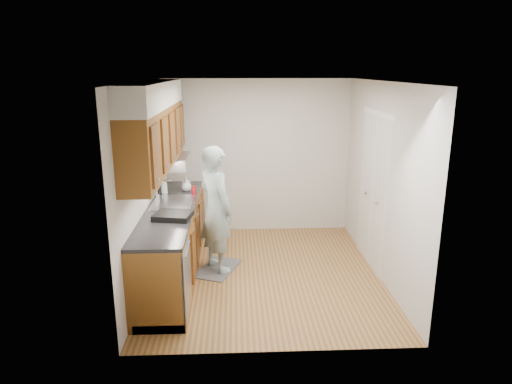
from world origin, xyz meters
TOP-DOWN VIEW (x-y plane):
  - floor at (0.00, 0.00)m, footprint 3.50×3.50m
  - ceiling at (0.00, 0.00)m, footprint 3.50×3.50m
  - wall_left at (-1.50, 0.00)m, footprint 0.02×3.50m
  - wall_right at (1.50, 0.00)m, footprint 0.02×3.50m
  - wall_back at (0.00, 1.75)m, footprint 3.00×0.02m
  - counter at (-1.20, -0.00)m, footprint 0.64×2.80m
  - upper_cabinets at (-1.33, 0.05)m, footprint 0.47×2.80m
  - closet_door at (1.49, 0.30)m, footprint 0.02×1.22m
  - floor_mat at (-0.63, 0.17)m, footprint 0.69×0.86m
  - person at (-0.63, 0.17)m, footprint 0.75×0.81m
  - soap_bottle_a at (-1.37, 0.64)m, footprint 0.11×0.11m
  - soap_bottle_b at (-1.08, 0.86)m, footprint 0.11×0.11m
  - soap_bottle_c at (-1.08, 0.79)m, footprint 0.20×0.20m
  - soda_can at (-0.96, 0.61)m, footprint 0.08×0.08m
  - dish_rack at (-1.11, -0.44)m, footprint 0.48×0.42m

SIDE VIEW (x-z plane):
  - floor at x=0.00m, z-range 0.00..0.00m
  - floor_mat at x=-0.63m, z-range 0.00..0.01m
  - counter at x=-1.20m, z-range -0.16..1.14m
  - person at x=-0.63m, z-range 0.01..1.93m
  - dish_rack at x=-1.11m, z-range 0.94..1.01m
  - soda_can at x=-0.96m, z-range 0.94..1.06m
  - closet_door at x=1.49m, z-range 0.00..2.05m
  - soap_bottle_c at x=-1.08m, z-range 0.94..1.13m
  - soap_bottle_b at x=-1.08m, z-range 0.94..1.14m
  - soap_bottle_a at x=-1.37m, z-range 0.94..1.18m
  - wall_left at x=-1.50m, z-range 0.00..2.50m
  - wall_right at x=1.50m, z-range 0.00..2.50m
  - wall_back at x=0.00m, z-range 0.00..2.50m
  - upper_cabinets at x=-1.33m, z-range 1.34..2.55m
  - ceiling at x=0.00m, z-range 2.50..2.50m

